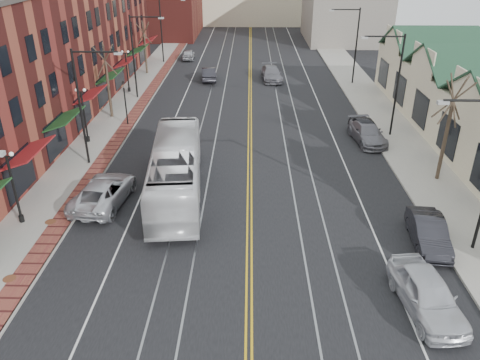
{
  "coord_description": "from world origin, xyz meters",
  "views": [
    {
      "loc": [
        -0.07,
        -14.16,
        14.11
      ],
      "look_at": [
        -0.56,
        9.78,
        2.0
      ],
      "focal_mm": 35.0,
      "sensor_mm": 36.0,
      "label": 1
    }
  ],
  "objects_px": {
    "parked_car_b": "(428,232)",
    "parked_car_d": "(366,130)",
    "transit_bus": "(176,170)",
    "parked_car_c": "(367,133)",
    "parked_suv": "(104,192)",
    "parked_car_a": "(427,294)"
  },
  "relations": [
    {
      "from": "parked_car_a",
      "to": "parked_car_b",
      "type": "relative_size",
      "value": 1.11
    },
    {
      "from": "transit_bus",
      "to": "parked_car_c",
      "type": "distance_m",
      "value": 16.53
    },
    {
      "from": "parked_suv",
      "to": "parked_car_c",
      "type": "bearing_deg",
      "value": -144.01
    },
    {
      "from": "transit_bus",
      "to": "parked_suv",
      "type": "distance_m",
      "value": 4.52
    },
    {
      "from": "parked_suv",
      "to": "parked_car_b",
      "type": "bearing_deg",
      "value": 173.98
    },
    {
      "from": "transit_bus",
      "to": "parked_car_a",
      "type": "bearing_deg",
      "value": 134.43
    },
    {
      "from": "transit_bus",
      "to": "parked_car_d",
      "type": "height_order",
      "value": "transit_bus"
    },
    {
      "from": "parked_car_b",
      "to": "parked_car_c",
      "type": "height_order",
      "value": "parked_car_b"
    },
    {
      "from": "transit_bus",
      "to": "parked_car_d",
      "type": "relative_size",
      "value": 2.51
    },
    {
      "from": "parked_car_b",
      "to": "parked_car_c",
      "type": "xyz_separation_m",
      "value": [
        0.0,
        14.26,
        -0.0
      ]
    },
    {
      "from": "transit_bus",
      "to": "parked_car_c",
      "type": "bearing_deg",
      "value": -152.46
    },
    {
      "from": "parked_car_b",
      "to": "parked_car_d",
      "type": "relative_size",
      "value": 0.93
    },
    {
      "from": "parked_suv",
      "to": "parked_car_d",
      "type": "bearing_deg",
      "value": -142.73
    },
    {
      "from": "parked_car_a",
      "to": "parked_car_b",
      "type": "bearing_deg",
      "value": 63.96
    },
    {
      "from": "parked_car_a",
      "to": "parked_car_b",
      "type": "xyz_separation_m",
      "value": [
        1.74,
        4.94,
        -0.11
      ]
    },
    {
      "from": "parked_suv",
      "to": "parked_car_a",
      "type": "height_order",
      "value": "parked_car_a"
    },
    {
      "from": "parked_car_a",
      "to": "parked_car_c",
      "type": "distance_m",
      "value": 19.27
    },
    {
      "from": "parked_car_b",
      "to": "parked_car_d",
      "type": "distance_m",
      "value": 14.8
    },
    {
      "from": "transit_bus",
      "to": "parked_suv",
      "type": "bearing_deg",
      "value": 11.61
    },
    {
      "from": "transit_bus",
      "to": "parked_car_a",
      "type": "distance_m",
      "value": 15.87
    },
    {
      "from": "parked_car_d",
      "to": "parked_car_a",
      "type": "bearing_deg",
      "value": -99.69
    },
    {
      "from": "parked_car_a",
      "to": "parked_car_b",
      "type": "distance_m",
      "value": 5.24
    }
  ]
}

